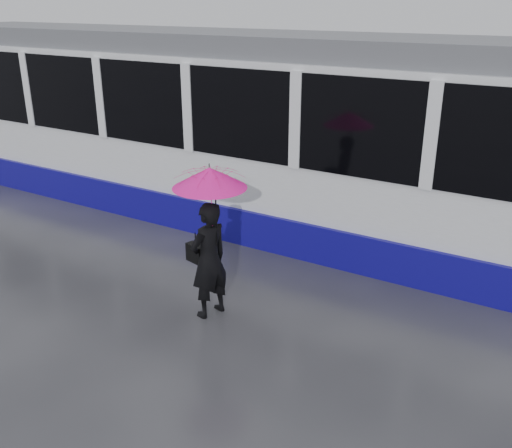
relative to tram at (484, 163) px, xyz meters
The scene contains 6 objects.
ground 3.93m from the tram, 135.65° to the right, with size 90.00×90.00×0.00m, color #2B2B30.
rails 3.03m from the tram, behind, with size 34.00×1.51×0.02m.
tram is the anchor object (origin of this frame).
woman 4.33m from the tram, 127.36° to the right, with size 0.57×0.37×1.55m, color black.
umbrella 4.21m from the tram, 126.82° to the right, with size 1.11×1.11×1.05m.
handbag 4.44m from the tram, 129.82° to the right, with size 0.30×0.18×0.42m.
Camera 1 is at (3.93, -6.17, 3.87)m, focal length 40.00 mm.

